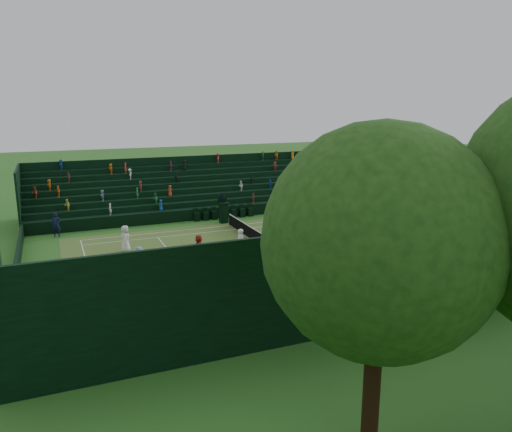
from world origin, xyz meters
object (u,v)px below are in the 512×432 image
object	(u,v)px
player_far_west	(344,214)
player_far_east	(338,230)
umpire_chair	(223,210)
player_near_east	(241,244)
tennis_net	(256,236)
player_near_west	(125,239)

from	to	relation	value
player_far_west	player_far_east	distance (m)	4.68
umpire_chair	player_far_east	world-z (taller)	umpire_chair
umpire_chair	player_far_east	bearing A→B (deg)	36.15
player_near_east	player_far_west	size ratio (longest dim) A/B	1.03
player_far_east	umpire_chair	bearing A→B (deg)	-148.52
tennis_net	umpire_chair	size ratio (longest dim) A/B	4.46
umpire_chair	player_near_east	xyz separation A→B (m)	(9.84, -2.18, -0.10)
player_far_west	player_far_east	bearing A→B (deg)	-19.37
player_near_west	player_far_east	size ratio (longest dim) A/B	1.19
umpire_chair	player_far_east	xyz separation A→B (m)	(8.38, 6.12, -0.33)
player_near_west	player_far_east	distance (m)	15.38
tennis_net	player_near_east	size ratio (longest dim) A/B	5.75
player_far_west	player_far_east	world-z (taller)	player_far_west
player_near_east	player_far_east	world-z (taller)	player_near_east
umpire_chair	player_far_east	distance (m)	10.38
tennis_net	umpire_chair	distance (m)	6.73
umpire_chair	player_far_west	size ratio (longest dim) A/B	1.33
tennis_net	player_near_east	xyz separation A→B (m)	(3.14, -2.38, 0.49)
player_near_west	player_near_east	distance (m)	8.11
player_near_east	player_far_west	xyz separation A→B (m)	(-5.16, 11.15, -0.03)
player_near_east	tennis_net	bearing A→B (deg)	-51.63
tennis_net	player_far_east	xyz separation A→B (m)	(1.68, 5.92, 0.26)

